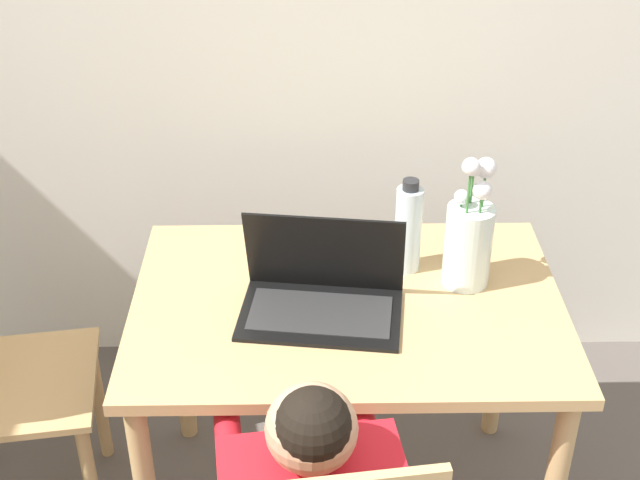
% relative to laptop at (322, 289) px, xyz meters
% --- Properties ---
extents(dining_table, '(1.03, 0.72, 0.72)m').
position_rel_laptop_xyz_m(dining_table, '(0.06, 0.03, -0.15)').
color(dining_table, tan).
rests_on(dining_table, ground_plane).
extents(laptop, '(0.40, 0.28, 0.24)m').
position_rel_laptop_xyz_m(laptop, '(0.00, 0.00, 0.00)').
color(laptop, black).
rests_on(laptop, dining_table).
extents(flower_vase, '(0.12, 0.12, 0.35)m').
position_rel_laptop_xyz_m(flower_vase, '(0.35, 0.10, 0.07)').
color(flower_vase, silver).
rests_on(flower_vase, dining_table).
extents(water_bottle, '(0.07, 0.07, 0.25)m').
position_rel_laptop_xyz_m(water_bottle, '(0.22, 0.17, 0.06)').
color(water_bottle, silver).
rests_on(water_bottle, dining_table).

